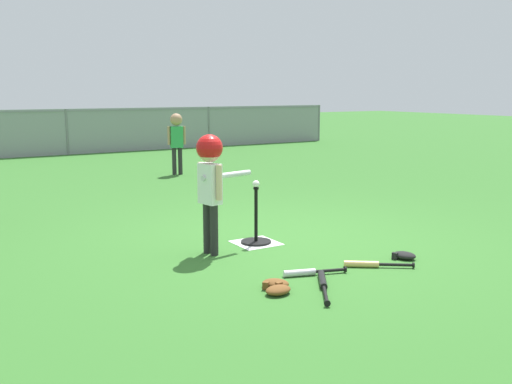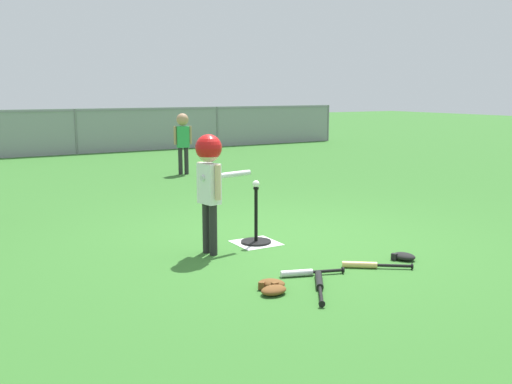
% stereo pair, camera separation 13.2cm
% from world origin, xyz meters
% --- Properties ---
extents(ground_plane, '(60.00, 60.00, 0.00)m').
position_xyz_m(ground_plane, '(0.00, 0.00, 0.00)').
color(ground_plane, '#336B28').
extents(home_plate, '(0.44, 0.44, 0.01)m').
position_xyz_m(home_plate, '(-0.38, 0.02, 0.00)').
color(home_plate, white).
rests_on(home_plate, ground_plane).
extents(batting_tee, '(0.32, 0.32, 0.60)m').
position_xyz_m(batting_tee, '(-0.38, 0.02, 0.09)').
color(batting_tee, black).
rests_on(batting_tee, ground_plane).
extents(baseball_on_tee, '(0.07, 0.07, 0.07)m').
position_xyz_m(baseball_on_tee, '(-0.38, 0.02, 0.64)').
color(baseball_on_tee, white).
rests_on(baseball_on_tee, batting_tee).
extents(batter_child, '(0.64, 0.33, 1.18)m').
position_xyz_m(batter_child, '(-0.96, -0.09, 0.84)').
color(batter_child, '#262626').
rests_on(batter_child, ground_plane).
extents(fielder_deep_right, '(0.34, 0.23, 1.17)m').
position_xyz_m(fielder_deep_right, '(0.95, 5.10, 0.75)').
color(fielder_deep_right, '#262626').
rests_on(fielder_deep_right, ground_plane).
extents(spare_bat_silver, '(0.56, 0.23, 0.06)m').
position_xyz_m(spare_bat_silver, '(-0.57, -1.13, 0.03)').
color(spare_bat_silver, silver).
rests_on(spare_bat_silver, ground_plane).
extents(spare_bat_wood, '(0.55, 0.41, 0.06)m').
position_xyz_m(spare_bat_wood, '(0.06, -1.23, 0.03)').
color(spare_bat_wood, '#DBB266').
rests_on(spare_bat_wood, ground_plane).
extents(spare_bat_black, '(0.45, 0.63, 0.06)m').
position_xyz_m(spare_bat_black, '(-0.61, -1.42, 0.03)').
color(spare_bat_black, black).
rests_on(spare_bat_black, ground_plane).
extents(glove_by_plate, '(0.27, 0.27, 0.07)m').
position_xyz_m(glove_by_plate, '(-0.97, -1.24, 0.04)').
color(glove_by_plate, brown).
rests_on(glove_by_plate, ground_plane).
extents(glove_near_bats, '(0.23, 0.19, 0.07)m').
position_xyz_m(glove_near_bats, '(-1.03, -1.38, 0.04)').
color(glove_near_bats, brown).
rests_on(glove_near_bats, ground_plane).
extents(glove_tossed_aside, '(0.23, 0.26, 0.07)m').
position_xyz_m(glove_tossed_aside, '(0.53, -1.21, 0.04)').
color(glove_tossed_aside, black).
rests_on(glove_tossed_aside, ground_plane).
extents(outfield_fence, '(16.06, 0.06, 1.15)m').
position_xyz_m(outfield_fence, '(0.00, 9.78, 0.62)').
color(outfield_fence, slate).
rests_on(outfield_fence, ground_plane).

